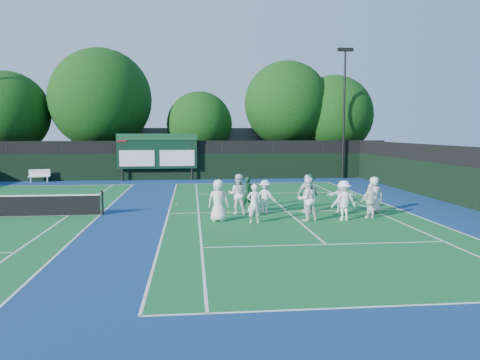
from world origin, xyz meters
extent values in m
plane|color=#1C370F|center=(0.00, 0.00, 0.00)|extent=(120.00, 120.00, 0.00)
cube|color=navy|center=(-6.00, 1.00, 0.00)|extent=(34.00, 32.00, 0.01)
cube|color=#135F2C|center=(0.00, 1.00, 0.01)|extent=(10.97, 23.77, 0.00)
cube|color=silver|center=(0.00, -10.88, 0.01)|extent=(10.97, 0.08, 0.00)
cube|color=silver|center=(0.00, 12.88, 0.01)|extent=(10.97, 0.08, 0.00)
cube|color=silver|center=(-5.49, 1.00, 0.01)|extent=(0.08, 23.77, 0.00)
cube|color=silver|center=(5.49, 1.00, 0.01)|extent=(0.08, 23.77, 0.00)
cube|color=silver|center=(-4.12, 1.00, 0.01)|extent=(0.08, 23.77, 0.00)
cube|color=silver|center=(4.12, 1.00, 0.01)|extent=(0.08, 23.77, 0.00)
cube|color=silver|center=(0.00, -5.40, 0.01)|extent=(8.23, 0.08, 0.00)
cube|color=silver|center=(0.00, 7.40, 0.01)|extent=(8.23, 0.08, 0.00)
cube|color=silver|center=(0.00, 1.00, 0.01)|extent=(0.08, 12.80, 0.00)
cube|color=silver|center=(-14.00, 12.88, 0.01)|extent=(10.97, 0.08, 0.00)
cube|color=silver|center=(-8.52, 1.00, 0.01)|extent=(0.08, 23.77, 0.00)
cube|color=silver|center=(-9.88, 1.00, 0.01)|extent=(0.08, 23.77, 0.00)
cube|color=silver|center=(-14.00, 7.40, 0.01)|extent=(8.23, 0.08, 0.00)
cube|color=black|center=(-6.00, 16.00, 1.00)|extent=(34.00, 0.08, 2.00)
cube|color=black|center=(-6.00, 16.00, 2.50)|extent=(34.00, 0.05, 1.00)
cube|color=black|center=(9.00, 1.00, 1.00)|extent=(0.08, 32.00, 2.00)
cube|color=black|center=(9.00, 1.00, 2.50)|extent=(0.05, 32.00, 1.00)
cylinder|color=black|center=(-9.60, 15.60, 1.75)|extent=(0.16, 0.16, 3.50)
cylinder|color=black|center=(-4.40, 15.60, 1.75)|extent=(0.16, 0.16, 3.50)
cube|color=black|center=(-7.00, 15.60, 2.20)|extent=(6.00, 0.15, 2.60)
cube|color=#124023|center=(-7.00, 15.50, 3.30)|extent=(6.00, 0.05, 0.50)
cube|color=silver|center=(-8.50, 15.50, 1.70)|extent=(2.60, 0.04, 1.20)
cube|color=silver|center=(-5.50, 15.50, 1.70)|extent=(2.60, 0.04, 1.20)
cube|color=maroon|center=(-9.60, 15.50, 3.20)|extent=(0.70, 0.04, 0.50)
cube|color=#5C5D61|center=(-2.00, 24.00, 2.00)|extent=(18.00, 6.00, 4.00)
cylinder|color=black|center=(7.50, 15.70, 5.00)|extent=(0.16, 0.16, 10.00)
cube|color=black|center=(7.50, 15.70, 10.00)|extent=(1.20, 0.30, 0.25)
cylinder|color=black|center=(-8.40, 1.00, 0.55)|extent=(0.10, 0.10, 1.10)
cube|color=white|center=(-15.58, 15.30, 0.41)|extent=(1.51, 0.61, 0.06)
cube|color=white|center=(-15.58, 15.45, 0.69)|extent=(1.46, 0.28, 0.49)
cube|color=white|center=(-16.17, 15.30, 0.20)|extent=(0.11, 0.35, 0.39)
cube|color=white|center=(-14.99, 15.30, 0.20)|extent=(0.11, 0.35, 0.39)
cylinder|color=black|center=(-19.20, 19.50, 1.31)|extent=(0.44, 0.44, 2.62)
sphere|color=#0B340C|center=(-19.20, 19.50, 5.16)|extent=(6.76, 6.76, 6.76)
sphere|color=#0B340C|center=(-18.60, 19.80, 4.48)|extent=(4.74, 4.74, 4.74)
cylinder|color=black|center=(-11.76, 19.50, 1.61)|extent=(0.44, 0.44, 3.22)
sphere|color=#0B340C|center=(-11.76, 19.50, 6.31)|extent=(8.26, 8.26, 8.26)
sphere|color=#0B340C|center=(-11.16, 19.80, 5.49)|extent=(5.78, 5.78, 5.78)
cylinder|color=black|center=(-3.71, 19.50, 1.12)|extent=(0.44, 0.44, 2.24)
sphere|color=#0B340C|center=(-3.71, 19.50, 4.30)|extent=(5.48, 5.48, 5.48)
sphere|color=#0B340C|center=(-3.11, 19.80, 3.75)|extent=(3.84, 3.84, 3.84)
cylinder|color=black|center=(3.72, 19.50, 1.66)|extent=(0.44, 0.44, 3.32)
sphere|color=#0B340C|center=(3.72, 19.50, 6.04)|extent=(7.23, 7.23, 7.23)
sphere|color=#0B340C|center=(4.32, 19.80, 5.31)|extent=(5.06, 5.06, 5.06)
cylinder|color=black|center=(7.85, 19.50, 1.29)|extent=(0.44, 0.44, 2.57)
sphere|color=#0B340C|center=(7.85, 19.50, 5.12)|extent=(6.79, 6.79, 6.79)
sphere|color=#0B340C|center=(8.45, 19.80, 4.44)|extent=(4.75, 4.75, 4.75)
sphere|color=gold|center=(-2.70, 1.21, 0.03)|extent=(0.07, 0.07, 0.07)
sphere|color=gold|center=(2.24, 1.86, 0.03)|extent=(0.07, 0.07, 0.07)
sphere|color=gold|center=(-5.20, 3.44, 0.03)|extent=(0.07, 0.07, 0.07)
sphere|color=gold|center=(0.64, 0.95, 0.03)|extent=(0.07, 0.07, 0.07)
imported|color=white|center=(-3.32, -0.99, 0.88)|extent=(0.95, 0.71, 1.76)
imported|color=white|center=(-1.89, -1.52, 0.81)|extent=(0.61, 0.42, 1.61)
imported|color=white|center=(0.39, -1.27, 0.92)|extent=(1.04, 0.90, 1.84)
imported|color=white|center=(1.94, -1.33, 0.84)|extent=(1.15, 0.74, 1.68)
imported|color=white|center=(3.23, -1.01, 0.74)|extent=(0.90, 0.43, 1.49)
imported|color=white|center=(-2.33, 0.59, 0.91)|extent=(1.04, 0.90, 1.82)
imported|color=silver|center=(-1.09, 0.69, 0.77)|extent=(1.12, 0.87, 1.53)
imported|color=white|center=(0.89, 0.69, 0.88)|extent=(1.10, 0.68, 1.75)
imported|color=white|center=(2.45, 0.46, 0.75)|extent=(1.46, 0.83, 1.50)
imported|color=silver|center=(3.91, 0.30, 0.84)|extent=(0.84, 0.57, 1.67)
imported|color=#0D321A|center=(-1.75, 2.11, 0.77)|extent=(0.59, 0.41, 1.55)
imported|color=#0F3721|center=(1.34, 2.20, 0.82)|extent=(1.21, 0.97, 1.64)
camera|label=1|loc=(-4.40, -20.19, 3.76)|focal=35.00mm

